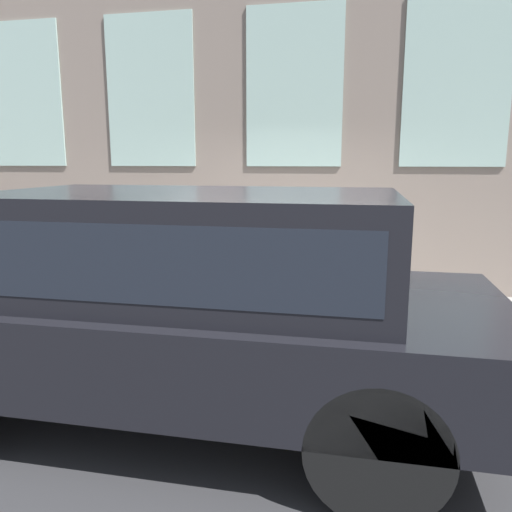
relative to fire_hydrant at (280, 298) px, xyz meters
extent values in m
plane|color=#2D2D30|center=(-0.38, 0.13, -0.49)|extent=(80.00, 80.00, 0.00)
cube|color=gray|center=(0.78, 0.13, -0.42)|extent=(2.32, 60.00, 0.13)
cube|color=gray|center=(2.09, 0.13, 3.57)|extent=(0.30, 40.00, 8.13)
cube|color=#9EBCB2|center=(1.92, -2.00, 2.50)|extent=(0.03, 1.35, 2.17)
cube|color=#9EBCB2|center=(1.92, 0.13, 2.50)|extent=(0.03, 1.35, 2.17)
cube|color=#9EBCB2|center=(1.92, 2.26, 2.50)|extent=(0.03, 1.35, 2.17)
cube|color=#9EBCB2|center=(1.92, 4.40, 2.50)|extent=(0.03, 1.35, 2.17)
cylinder|color=gold|center=(0.00, 0.00, -0.34)|extent=(0.32, 0.32, 0.04)
cylinder|color=gold|center=(0.00, 0.00, -0.07)|extent=(0.24, 0.24, 0.58)
sphere|color=#A4891E|center=(0.00, 0.00, 0.22)|extent=(0.25, 0.25, 0.25)
cylinder|color=black|center=(0.00, 0.00, 0.29)|extent=(0.08, 0.08, 0.10)
cylinder|color=gold|center=(0.00, -0.17, 0.00)|extent=(0.09, 0.10, 0.09)
cylinder|color=gold|center=(0.00, 0.17, 0.00)|extent=(0.09, 0.10, 0.09)
cylinder|color=#726651|center=(0.27, 0.61, -0.09)|extent=(0.08, 0.08, 0.54)
cylinder|color=#726651|center=(0.38, 0.61, -0.09)|extent=(0.08, 0.08, 0.54)
cube|color=yellow|center=(0.33, 0.61, 0.38)|extent=(0.15, 0.10, 0.40)
cylinder|color=yellow|center=(0.22, 0.61, 0.39)|extent=(0.06, 0.06, 0.38)
cylinder|color=yellow|center=(0.43, 0.61, 0.39)|extent=(0.06, 0.06, 0.38)
sphere|color=#8C6647|center=(0.33, 0.61, 0.67)|extent=(0.18, 0.18, 0.18)
cylinder|color=black|center=(-0.91, 1.97, -0.08)|extent=(0.24, 0.82, 0.82)
cylinder|color=black|center=(-2.66, -0.98, -0.08)|extent=(0.24, 0.82, 0.82)
cylinder|color=black|center=(-0.91, -0.98, -0.08)|extent=(0.24, 0.82, 0.82)
cube|color=black|center=(-1.79, 0.50, 0.23)|extent=(1.99, 4.75, 0.61)
cube|color=black|center=(-1.79, 0.38, 0.90)|extent=(1.75, 2.95, 0.73)
cube|color=#1E232D|center=(-1.79, 0.38, 0.90)|extent=(1.76, 2.71, 0.47)
camera|label=1|loc=(-5.27, -0.83, 1.49)|focal=35.00mm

